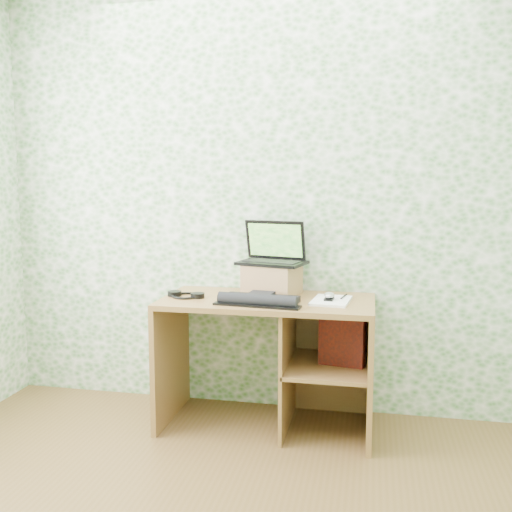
% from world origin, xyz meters
% --- Properties ---
extents(wall_back, '(3.50, 0.00, 3.50)m').
position_xyz_m(wall_back, '(0.00, 1.75, 1.30)').
color(wall_back, white).
rests_on(wall_back, ground).
extents(desk, '(1.20, 0.60, 0.75)m').
position_xyz_m(desk, '(0.08, 1.47, 0.48)').
color(desk, brown).
rests_on(desk, floor).
extents(riser, '(0.35, 0.31, 0.18)m').
position_xyz_m(riser, '(0.00, 1.58, 0.84)').
color(riser, '#A07647').
rests_on(riser, desk).
extents(laptop, '(0.43, 0.35, 0.25)m').
position_xyz_m(laptop, '(0.00, 1.63, 0.99)').
color(laptop, black).
rests_on(laptop, riser).
extents(keyboard, '(0.48, 0.28, 0.07)m').
position_xyz_m(keyboard, '(-0.02, 1.31, 0.77)').
color(keyboard, black).
rests_on(keyboard, desk).
extents(headphones, '(0.23, 0.19, 0.03)m').
position_xyz_m(headphones, '(-0.47, 1.40, 0.76)').
color(headphones, black).
rests_on(headphones, desk).
extents(notepad, '(0.23, 0.30, 0.01)m').
position_xyz_m(notepad, '(0.36, 1.43, 0.76)').
color(notepad, white).
rests_on(notepad, desk).
extents(mouse, '(0.06, 0.10, 0.03)m').
position_xyz_m(mouse, '(0.35, 1.42, 0.78)').
color(mouse, silver).
rests_on(mouse, notepad).
extents(pen, '(0.03, 0.13, 0.01)m').
position_xyz_m(pen, '(0.43, 1.52, 0.77)').
color(pen, black).
rests_on(pen, notepad).
extents(red_box, '(0.26, 0.13, 0.30)m').
position_xyz_m(red_box, '(0.42, 1.44, 0.54)').
color(red_box, maroon).
rests_on(red_box, desk).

